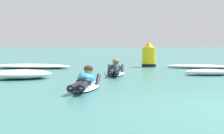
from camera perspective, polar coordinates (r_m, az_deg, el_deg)
ground_plane at (r=16.46m, az=6.36°, el=-0.16°), size 120.00×120.00×0.00m
surfer_near at (r=9.30m, az=-3.69°, el=-2.14°), size 0.82×2.69×0.53m
surfer_far at (r=13.14m, az=0.41°, el=-0.47°), size 0.75×2.54×0.55m
whitewater_mid_left at (r=11.97m, az=-12.35°, el=-1.02°), size 1.98×1.58×0.26m
whitewater_mid_right at (r=16.57m, az=11.83°, el=0.06°), size 2.64×1.52×0.15m
whitewater_back at (r=13.25m, az=12.94°, el=-0.72°), size 1.47×0.75×0.20m
whitewater_far_band at (r=16.54m, az=-11.02°, el=0.09°), size 3.24×1.48×0.18m
channel_marker_buoy at (r=17.34m, az=5.06°, el=1.42°), size 0.58×0.58×1.05m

